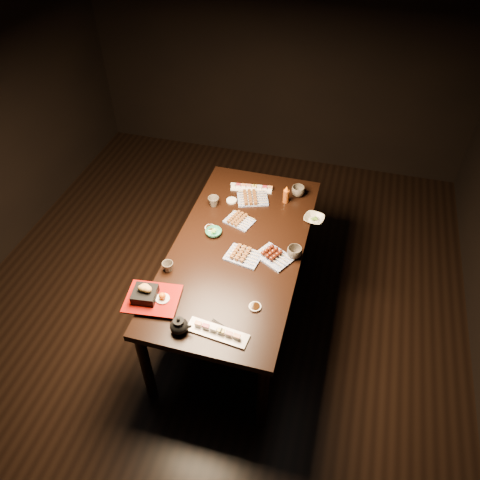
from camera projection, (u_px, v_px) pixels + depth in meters
name	position (u px, v px, depth m)	size (l,w,h in m)	color
ground	(207.00, 324.00, 3.71)	(5.00, 5.00, 0.00)	black
dining_table	(238.00, 282.00, 3.54)	(0.90, 1.80, 0.75)	black
sushi_platter_near	(217.00, 331.00, 2.73)	(0.38, 0.10, 0.05)	white
sushi_platter_far	(252.00, 187.00, 3.75)	(0.33, 0.09, 0.04)	white
yakitori_plate_center	(239.00, 219.00, 3.45)	(0.20, 0.15, 0.05)	#828EB6
yakitori_plate_right	(243.00, 254.00, 3.18)	(0.24, 0.17, 0.06)	#828EB6
yakitori_plate_left	(253.00, 197.00, 3.64)	(0.23, 0.17, 0.06)	#828EB6
tsukune_plate	(274.00, 255.00, 3.18)	(0.24, 0.17, 0.06)	#828EB6
edamame_bowl_green	(214.00, 232.00, 3.36)	(0.12, 0.12, 0.04)	#2E8F66
edamame_bowl_cream	(314.00, 219.00, 3.47)	(0.15, 0.15, 0.04)	beige
tempura_tray	(152.00, 295.00, 2.88)	(0.33, 0.27, 0.12)	black
teacup_near_left	(168.00, 267.00, 3.09)	(0.08, 0.08, 0.07)	#4F473C
teacup_mid_right	(294.00, 252.00, 3.18)	(0.10, 0.10, 0.08)	#4F473C
teacup_far_left	(214.00, 202.00, 3.58)	(0.08, 0.08, 0.08)	#4F473C
teacup_far_right	(298.00, 191.00, 3.68)	(0.10, 0.10, 0.08)	#4F473C
teapot	(179.00, 325.00, 2.73)	(0.13, 0.13, 0.11)	black
condiment_bottle	(286.00, 194.00, 3.59)	(0.05, 0.05, 0.15)	#823811
sauce_dish_west	(210.00, 228.00, 3.41)	(0.08, 0.08, 0.01)	white
sauce_dish_east	(315.00, 220.00, 3.48)	(0.07, 0.07, 0.01)	white
sauce_dish_se	(255.00, 307.00, 2.88)	(0.08, 0.08, 0.01)	white
sauce_dish_nw	(232.00, 201.00, 3.64)	(0.08, 0.08, 0.01)	white
chopsticks_near	(157.00, 304.00, 2.91)	(0.21, 0.02, 0.01)	black
chopsticks_se	(225.00, 327.00, 2.78)	(0.19, 0.02, 0.01)	black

